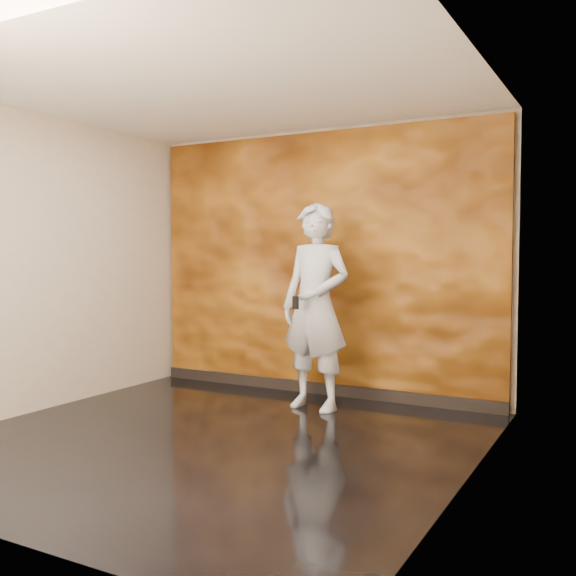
# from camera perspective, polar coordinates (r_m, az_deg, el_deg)

# --- Properties ---
(room) EXTENTS (4.02, 4.02, 2.81)m
(room) POSITION_cam_1_polar(r_m,az_deg,el_deg) (5.09, -6.81, 2.10)
(room) COLOR black
(room) RESTS_ON ground
(feature_wall) EXTENTS (3.90, 0.06, 2.75)m
(feature_wall) POSITION_cam_1_polar(r_m,az_deg,el_deg) (6.78, 2.81, 2.18)
(feature_wall) COLOR #C3781D
(feature_wall) RESTS_ON ground
(baseboard) EXTENTS (3.90, 0.04, 0.12)m
(baseboard) POSITION_cam_1_polar(r_m,az_deg,el_deg) (6.89, 2.64, -8.87)
(baseboard) COLOR black
(baseboard) RESTS_ON ground
(man) EXTENTS (0.77, 0.56, 1.96)m
(man) POSITION_cam_1_polar(r_m,az_deg,el_deg) (6.11, 2.48, -1.65)
(man) COLOR #9FA2AF
(man) RESTS_ON ground
(phone) EXTENTS (0.07, 0.02, 0.12)m
(phone) POSITION_cam_1_polar(r_m,az_deg,el_deg) (5.88, 0.68, -1.31)
(phone) COLOR black
(phone) RESTS_ON man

